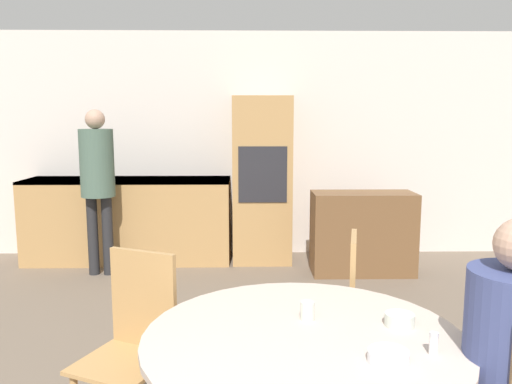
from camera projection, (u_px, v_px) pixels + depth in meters
name	position (u px, v px, depth m)	size (l,w,h in m)	color
wall_back	(247.00, 145.00, 5.88)	(6.64, 0.05, 2.60)	silver
kitchen_counter	(129.00, 219.00, 5.64)	(2.28, 0.60, 0.94)	tan
oven_unit	(262.00, 180.00, 5.61)	(0.65, 0.59, 1.85)	tan
sideboard	(362.00, 233.00, 5.19)	(1.05, 0.45, 0.85)	brown
dining_table	(303.00, 384.00, 2.05)	(1.31, 1.31, 0.73)	brown
chair_far_left	(134.00, 337.00, 2.49)	(0.53, 0.53, 0.94)	tan
chair_far_right	(336.00, 305.00, 2.92)	(0.48, 0.48, 0.94)	tan
person_standing	(97.00, 174.00, 5.05)	(0.34, 0.34, 1.70)	#262628
cup	(307.00, 311.00, 2.17)	(0.06, 0.06, 0.08)	silver
bowl_near	(388.00, 357.00, 1.79)	(0.15, 0.15, 0.04)	silver
bowl_centre	(400.00, 320.00, 2.11)	(0.13, 0.13, 0.05)	silver
salt_shaker	(434.00, 344.00, 1.84)	(0.03, 0.03, 0.09)	white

